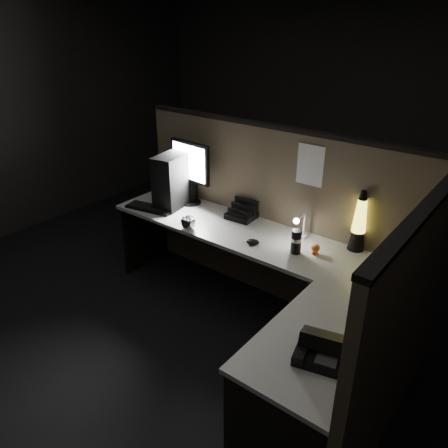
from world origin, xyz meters
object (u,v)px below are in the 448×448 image
Objects in this scene: lava_lamp at (359,226)px; desk_phone at (321,349)px; monitor at (190,167)px; keyboard at (150,208)px; pc_tower at (175,179)px.

lava_lamp is 1.64× the size of desk_phone.
monitor is 1.28× the size of keyboard.
monitor is 0.51m from keyboard.
keyboard is (-0.19, -0.34, -0.33)m from monitor.
desk_phone is (2.05, -0.76, 0.04)m from keyboard.
desk_phone is at bearing -75.42° from lava_lamp.
monitor reaches higher than keyboard.
monitor is 2.01× the size of desk_phone.
desk_phone reaches higher than keyboard.
pc_tower reaches higher than lava_lamp.
lava_lamp is (1.73, 0.44, 0.18)m from keyboard.
monitor is at bearing -176.47° from lava_lamp.
desk_phone is at bearing -36.82° from pc_tower.
lava_lamp is (1.64, 0.20, -0.04)m from pc_tower.
lava_lamp is at bearing 3.11° from keyboard.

